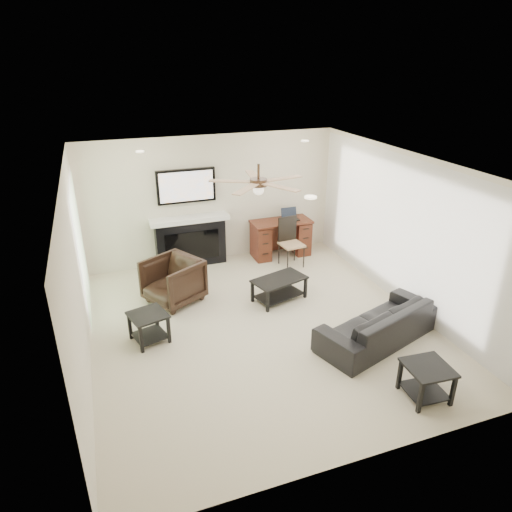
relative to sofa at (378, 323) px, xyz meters
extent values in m
plane|color=beige|center=(-1.49, 0.93, -0.29)|extent=(5.50, 5.50, 0.00)
cube|color=white|center=(-1.49, 0.93, 2.21)|extent=(5.00, 5.50, 0.04)
cube|color=beige|center=(-1.49, 3.68, 0.96)|extent=(5.00, 0.04, 2.50)
cube|color=beige|center=(-1.49, -1.82, 0.96)|extent=(5.00, 0.04, 2.50)
cube|color=beige|center=(-3.99, 0.93, 0.96)|extent=(0.04, 5.50, 2.50)
cube|color=beige|center=(1.01, 0.93, 0.96)|extent=(0.04, 5.50, 2.50)
cube|color=silver|center=(0.96, 1.03, 0.94)|extent=(0.04, 5.10, 2.40)
cube|color=#93BC89|center=(-3.95, 2.48, 0.76)|extent=(0.04, 1.80, 2.10)
cylinder|color=#382619|center=(-1.49, 1.03, 1.96)|extent=(1.40, 1.40, 0.30)
imported|color=black|center=(0.00, 0.00, 0.00)|extent=(2.11, 1.35, 0.57)
imported|color=black|center=(-2.60, 2.15, 0.09)|extent=(1.13, 1.12, 0.76)
cube|color=black|center=(-0.90, 1.60, -0.09)|extent=(1.01, 0.74, 0.40)
cube|color=black|center=(-0.15, -1.25, -0.06)|extent=(0.56, 0.56, 0.45)
cube|color=black|center=(-3.15, 1.10, -0.06)|extent=(0.62, 0.62, 0.45)
cube|color=black|center=(-2.00, 3.51, 0.67)|extent=(1.52, 0.34, 1.91)
cube|color=#361E0D|center=(-0.15, 3.34, 0.09)|extent=(1.22, 0.56, 0.76)
cube|color=black|center=(-0.15, 2.79, 0.20)|extent=(0.46, 0.48, 0.97)
cube|color=black|center=(0.05, 3.32, 0.59)|extent=(0.33, 0.24, 0.23)
camera|label=1|loc=(-3.58, -4.73, 3.57)|focal=32.00mm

